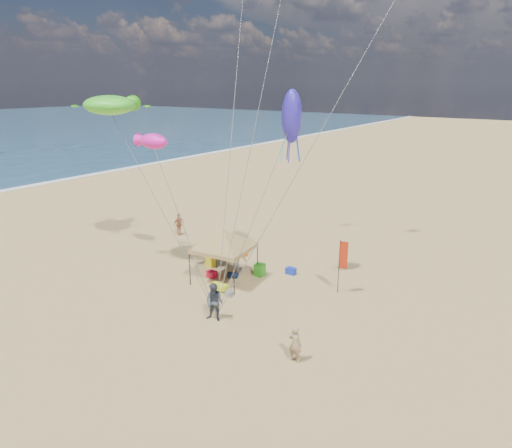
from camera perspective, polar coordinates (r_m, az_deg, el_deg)
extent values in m
plane|color=tan|center=(21.66, -4.67, -12.10)|extent=(280.00, 280.00, 0.00)
cylinder|color=black|center=(27.38, -4.93, -3.63)|extent=(0.05, 0.05, 1.81)
cylinder|color=black|center=(26.15, 0.18, -4.57)|extent=(0.05, 0.05, 1.81)
cylinder|color=black|center=(25.27, -8.12, -5.54)|extent=(0.05, 0.05, 1.81)
cylinder|color=black|center=(23.94, -2.71, -6.70)|extent=(0.05, 0.05, 1.81)
cube|color=#9C7C46|center=(25.28, -3.94, -2.94)|extent=(3.18, 3.18, 0.22)
pyramid|color=#9C7C46|center=(24.96, -3.99, -0.75)|extent=(5.42, 5.42, 0.90)
cylinder|color=black|center=(24.31, 10.13, -5.18)|extent=(0.04, 0.04, 2.90)
cube|color=#B2260E|center=(24.03, 10.70, -3.78)|extent=(0.42, 0.11, 1.45)
cube|color=red|center=(26.37, -5.43, -6.14)|extent=(0.54, 0.38, 0.38)
cube|color=#1531B1|center=(26.76, 4.29, -5.76)|extent=(0.54, 0.38, 0.38)
cylinder|color=#0B1934|center=(26.17, -2.86, -6.29)|extent=(0.69, 0.54, 0.36)
cylinder|color=#E94E0C|center=(29.28, -1.64, -3.69)|extent=(0.54, 0.69, 0.36)
cube|color=#278518|center=(26.43, 0.47, -5.63)|extent=(0.50, 0.50, 0.70)
cube|color=#FEF31C|center=(27.88, -5.55, -4.48)|extent=(0.50, 0.50, 0.70)
cube|color=slate|center=(24.08, -3.30, -8.56)|extent=(0.34, 0.30, 0.28)
cube|color=#BEDA18|center=(24.79, -4.52, -7.65)|extent=(0.90, 0.50, 0.24)
imported|color=#9F805B|center=(18.73, 4.83, -14.45)|extent=(0.57, 0.39, 1.52)
imported|color=#333B45|center=(21.56, -5.12, -9.54)|extent=(1.02, 0.88, 1.81)
imported|color=white|center=(27.00, -2.38, -3.93)|extent=(1.29, 0.99, 1.77)
imported|color=#B26A44|center=(33.71, -9.44, -0.01)|extent=(0.45, 0.96, 1.60)
ellipsoid|color=#42D12B|center=(27.49, -17.53, 13.73)|extent=(3.65, 3.15, 1.07)
ellipsoid|color=#F61CAF|center=(25.61, -12.48, 9.88)|extent=(2.03, 1.34, 0.83)
ellipsoid|color=#2B20AA|center=(24.15, 4.41, 13.03)|extent=(1.20, 1.20, 2.69)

